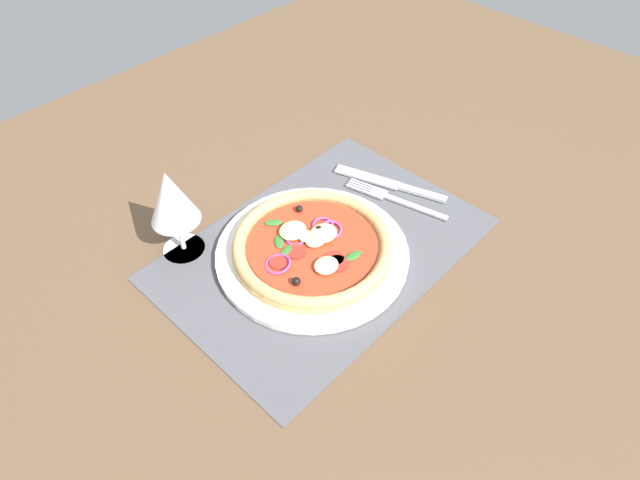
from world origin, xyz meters
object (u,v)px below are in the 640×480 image
(pizza, at_px, (313,246))
(knife, at_px, (389,183))
(plate, at_px, (313,253))
(fork, at_px, (391,198))
(wine_glass, at_px, (171,198))

(pizza, relative_size, knife, 1.22)
(plate, relative_size, pizza, 1.22)
(fork, bearing_deg, plate, 75.69)
(plate, distance_m, knife, 0.21)
(pizza, relative_size, wine_glass, 1.60)
(pizza, xyz_separation_m, knife, (0.21, 0.02, -0.02))
(plate, relative_size, wine_glass, 1.94)
(plate, distance_m, pizza, 0.02)
(plate, height_order, fork, plate)
(knife, distance_m, wine_glass, 0.37)
(plate, xyz_separation_m, knife, (0.21, 0.02, -0.00))
(knife, bearing_deg, pizza, 77.74)
(knife, xyz_separation_m, wine_glass, (-0.33, 0.13, 0.10))
(plate, xyz_separation_m, fork, (0.18, -0.00, -0.00))
(knife, bearing_deg, wine_glass, 49.90)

